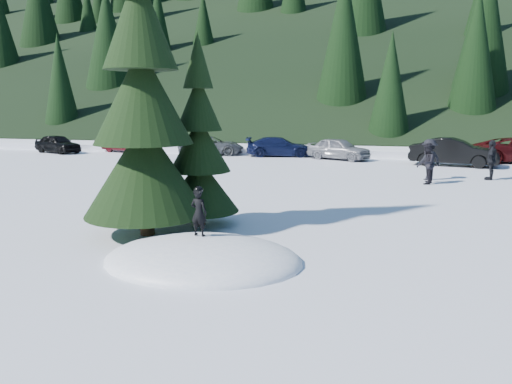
% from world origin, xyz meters
% --- Properties ---
extents(ground, '(200.00, 200.00, 0.00)m').
position_xyz_m(ground, '(0.00, 0.00, 0.00)').
color(ground, white).
rests_on(ground, ground).
extents(snow_mound, '(4.48, 3.52, 0.96)m').
position_xyz_m(snow_mound, '(0.00, 0.00, 0.00)').
color(snow_mound, white).
rests_on(snow_mound, ground).
extents(forest_hillside, '(200.00, 60.00, 25.00)m').
position_xyz_m(forest_hillside, '(0.00, 54.00, 12.50)').
color(forest_hillside, black).
rests_on(forest_hillside, ground).
extents(spruce_tall, '(3.20, 3.20, 8.60)m').
position_xyz_m(spruce_tall, '(-2.20, 1.80, 3.32)').
color(spruce_tall, '#301E10').
rests_on(spruce_tall, ground).
extents(spruce_short, '(2.20, 2.20, 5.37)m').
position_xyz_m(spruce_short, '(-1.20, 3.20, 2.10)').
color(spruce_short, '#301E10').
rests_on(spruce_short, ground).
extents(child_skier, '(0.43, 0.32, 1.07)m').
position_xyz_m(child_skier, '(-0.21, 0.38, 1.02)').
color(child_skier, black).
rests_on(child_skier, snow_mound).
extents(adult_0, '(0.86, 1.00, 1.77)m').
position_xyz_m(adult_0, '(5.75, 12.33, 0.88)').
color(adult_0, black).
rests_on(adult_0, ground).
extents(adult_1, '(0.78, 1.14, 1.80)m').
position_xyz_m(adult_1, '(8.70, 14.26, 0.90)').
color(adult_1, black).
rests_on(adult_1, ground).
extents(adult_2, '(1.37, 1.24, 1.85)m').
position_xyz_m(adult_2, '(5.95, 13.58, 0.92)').
color(adult_2, black).
rests_on(adult_2, ground).
extents(car_0, '(4.02, 2.72, 1.27)m').
position_xyz_m(car_0, '(-17.91, 20.35, 0.63)').
color(car_0, black).
rests_on(car_0, ground).
extents(car_1, '(4.19, 2.51, 1.30)m').
position_xyz_m(car_1, '(-13.39, 21.87, 0.65)').
color(car_1, black).
rests_on(car_1, ground).
extents(car_2, '(4.69, 2.81, 1.22)m').
position_xyz_m(car_2, '(-7.16, 21.75, 0.61)').
color(car_2, '#494D50').
rests_on(car_2, ground).
extents(car_3, '(4.54, 2.49, 1.25)m').
position_xyz_m(car_3, '(-2.53, 21.80, 0.62)').
color(car_3, '#0E1433').
rests_on(car_3, ground).
extents(car_4, '(4.21, 3.05, 1.33)m').
position_xyz_m(car_4, '(1.37, 20.82, 0.67)').
color(car_4, gray).
rests_on(car_4, ground).
extents(car_5, '(4.90, 2.58, 1.53)m').
position_xyz_m(car_5, '(7.78, 19.24, 0.77)').
color(car_5, black).
rests_on(car_5, ground).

